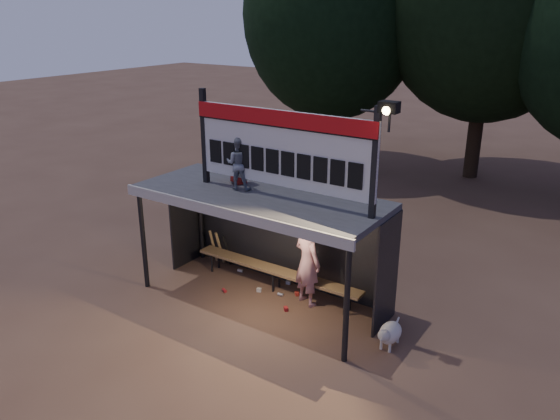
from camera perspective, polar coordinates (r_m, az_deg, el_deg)
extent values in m
plane|color=#513628|center=(11.45, -1.97, -9.35)|extent=(80.00, 80.00, 0.00)
imported|color=silver|center=(10.94, 2.89, -5.47)|extent=(0.77, 0.62, 1.82)
imported|color=slate|center=(10.65, -4.33, 4.88)|extent=(0.61, 0.55, 1.04)
imported|color=#AB201A|center=(11.04, -4.42, 5.58)|extent=(0.64, 0.58, 1.10)
cube|color=#3A3A3D|center=(10.53, -2.12, 1.43)|extent=(5.00, 2.00, 0.12)
cube|color=beige|center=(9.79, -5.63, -0.38)|extent=(5.10, 0.06, 0.20)
cylinder|color=black|center=(11.85, -14.10, -3.01)|extent=(0.10, 0.10, 2.20)
cylinder|color=black|center=(9.15, 6.99, -9.71)|extent=(0.10, 0.10, 2.20)
cylinder|color=black|center=(13.01, -8.29, -0.48)|extent=(0.10, 0.10, 2.20)
cylinder|color=black|center=(10.62, 11.48, -5.57)|extent=(0.10, 0.10, 2.20)
cube|color=black|center=(11.71, 0.83, -2.65)|extent=(5.00, 0.04, 2.20)
cube|color=black|center=(12.81, -9.81, -0.92)|extent=(0.04, 1.00, 2.20)
cube|color=black|center=(10.25, 11.11, -6.52)|extent=(0.04, 1.00, 2.20)
cylinder|color=black|center=(11.34, 0.86, 2.24)|extent=(5.00, 0.06, 0.06)
cube|color=black|center=(11.08, -7.90, 7.62)|extent=(0.10, 0.10, 1.90)
cube|color=black|center=(9.10, 9.90, 4.79)|extent=(0.10, 0.10, 1.90)
cube|color=silver|center=(9.97, 0.15, 6.42)|extent=(3.80, 0.08, 1.40)
cube|color=red|center=(9.81, -0.02, 9.54)|extent=(3.80, 0.04, 0.28)
cube|color=black|center=(9.84, -0.03, 8.68)|extent=(3.80, 0.02, 0.03)
cube|color=black|center=(10.90, -6.74, 6.11)|extent=(0.27, 0.03, 0.45)
cube|color=black|center=(10.68, -5.34, 5.88)|extent=(0.27, 0.03, 0.45)
cube|color=black|center=(10.48, -3.89, 5.64)|extent=(0.27, 0.03, 0.45)
cube|color=black|center=(10.28, -2.38, 5.38)|extent=(0.27, 0.03, 0.45)
cube|color=black|center=(10.09, -0.82, 5.11)|extent=(0.27, 0.03, 0.45)
cube|color=black|center=(9.90, 0.80, 4.83)|extent=(0.27, 0.03, 0.45)
cube|color=black|center=(9.73, 2.48, 4.53)|extent=(0.27, 0.03, 0.45)
cube|color=black|center=(9.56, 4.22, 4.22)|extent=(0.27, 0.03, 0.45)
cube|color=black|center=(9.40, 6.02, 3.89)|extent=(0.27, 0.03, 0.45)
cube|color=black|center=(9.26, 7.87, 3.55)|extent=(0.27, 0.03, 0.45)
cylinder|color=black|center=(8.94, 9.93, 10.10)|extent=(0.50, 0.04, 0.04)
cylinder|color=black|center=(8.87, 11.35, 8.94)|extent=(0.04, 0.04, 0.30)
cube|color=black|center=(8.78, 11.33, 10.49)|extent=(0.30, 0.22, 0.18)
sphere|color=#FFD88C|center=(8.71, 11.08, 10.16)|extent=(0.14, 0.14, 0.14)
cube|color=olive|center=(11.64, -0.41, -6.32)|extent=(4.00, 0.35, 0.06)
cylinder|color=black|center=(12.60, -7.14, -5.47)|extent=(0.05, 0.05, 0.45)
cylinder|color=black|center=(12.76, -6.43, -5.09)|extent=(0.05, 0.05, 0.45)
cylinder|color=black|center=(11.65, -0.74, -7.53)|extent=(0.05, 0.05, 0.45)
cylinder|color=black|center=(11.83, -0.07, -7.08)|extent=(0.05, 0.05, 0.45)
cylinder|color=black|center=(10.89, 6.74, -9.79)|extent=(0.05, 0.05, 0.45)
cylinder|color=black|center=(11.08, 7.33, -9.27)|extent=(0.05, 0.05, 0.45)
cylinder|color=black|center=(20.92, 5.24, 9.66)|extent=(0.50, 0.50, 3.74)
ellipsoid|color=black|center=(20.58, 5.58, 19.72)|extent=(6.46, 6.46, 7.48)
cylinder|color=black|center=(20.46, 19.86, 8.96)|extent=(0.50, 0.50, 4.18)
ellipsoid|color=white|center=(10.08, 11.45, -12.45)|extent=(0.36, 0.58, 0.36)
sphere|color=beige|center=(9.81, 10.82, -12.76)|extent=(0.22, 0.22, 0.22)
cone|color=beige|center=(9.75, 10.57, -13.14)|extent=(0.10, 0.10, 0.10)
cone|color=beige|center=(9.76, 10.54, -12.25)|extent=(0.06, 0.06, 0.07)
cone|color=beige|center=(9.73, 11.09, -12.40)|extent=(0.06, 0.06, 0.07)
cylinder|color=beige|center=(10.06, 10.53, -13.67)|extent=(0.05, 0.05, 0.18)
cylinder|color=silver|center=(10.02, 11.39, -13.92)|extent=(0.05, 0.05, 0.18)
cylinder|color=beige|center=(10.35, 11.36, -12.71)|extent=(0.05, 0.05, 0.18)
cylinder|color=beige|center=(10.30, 12.20, -12.94)|extent=(0.05, 0.05, 0.18)
cylinder|color=beige|center=(10.29, 12.14, -11.34)|extent=(0.04, 0.16, 0.14)
cylinder|color=#A8834E|center=(12.94, -6.97, -3.74)|extent=(0.07, 0.27, 0.84)
cylinder|color=#9E7D4A|center=(12.82, -6.29, -3.95)|extent=(0.08, 0.30, 0.83)
cylinder|color=black|center=(12.70, -5.60, -4.16)|extent=(0.09, 0.33, 0.83)
cube|color=red|center=(11.59, 1.78, -8.73)|extent=(0.12, 0.12, 0.08)
cylinder|color=#B8B9BE|center=(11.57, 0.05, -8.81)|extent=(0.13, 0.08, 0.07)
cube|color=beige|center=(11.74, -2.21, -8.35)|extent=(0.12, 0.10, 0.08)
cylinder|color=#AB1D20|center=(11.78, -5.84, -8.35)|extent=(0.14, 0.12, 0.07)
cube|color=#B6B6BB|center=(12.03, 0.89, -7.58)|extent=(0.11, 0.09, 0.08)
cylinder|color=silver|center=(12.59, -4.19, -6.33)|extent=(0.13, 0.08, 0.07)
cube|color=#A61C1E|center=(11.05, 0.62, -10.29)|extent=(0.12, 0.12, 0.08)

